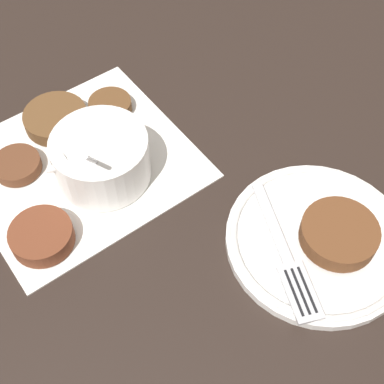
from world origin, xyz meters
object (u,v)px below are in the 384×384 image
(fritter_on_plate, at_px, (339,234))
(fork, at_px, (289,263))
(sauce_bowl, at_px, (101,160))
(serving_plate, at_px, (318,239))

(fritter_on_plate, height_order, fork, fritter_on_plate)
(sauce_bowl, xyz_separation_m, fork, (-0.10, 0.23, -0.01))
(fritter_on_plate, bearing_deg, sauce_bowl, -54.84)
(sauce_bowl, xyz_separation_m, serving_plate, (-0.15, 0.22, -0.02))
(fritter_on_plate, xyz_separation_m, fork, (0.06, -0.01, -0.01))
(serving_plate, bearing_deg, sauce_bowl, -55.41)
(serving_plate, xyz_separation_m, fork, (0.05, 0.01, 0.01))
(sauce_bowl, relative_size, fritter_on_plate, 1.47)
(serving_plate, bearing_deg, fork, 8.43)
(serving_plate, relative_size, fork, 1.22)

